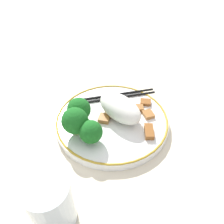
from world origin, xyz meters
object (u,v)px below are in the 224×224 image
Objects in this scene: broccoli_back_center at (75,121)px; drinking_glass at (51,204)px; broccoli_back_left at (79,110)px; plate at (112,120)px; chopsticks at (116,96)px; broccoli_back_right at (91,132)px.

drinking_glass is at bearing 133.62° from broccoli_back_center.
broccoli_back_left is 0.22m from drinking_glass.
drinking_glass is at bearing 115.79° from plate.
chopsticks is at bearing -86.95° from broccoli_back_left.
broccoli_back_right reaches higher than chopsticks.
broccoli_back_left is 0.59× the size of drinking_glass.
broccoli_back_right is (-0.07, 0.02, -0.00)m from broccoli_back_left.
broccoli_back_center is 0.16m from chopsticks.
drinking_glass reaches higher than chopsticks.
drinking_glass reaches higher than broccoli_back_right.
drinking_glass reaches higher than broccoli_back_left.
drinking_glass is at bearing 133.93° from broccoli_back_left.
drinking_glass reaches higher than plate.
broccoli_back_center is 0.68× the size of drinking_glass.
broccoli_back_right is at bearing 107.10° from plate.
plate is 0.08m from chopsticks.
broccoli_back_right is 0.16m from drinking_glass.
chopsticks is at bearing -60.26° from drinking_glass.
plate is 4.55× the size of broccoli_back_left.
plate is 4.91× the size of broccoli_back_right.
drinking_glass is (-0.10, 0.22, 0.04)m from plate.
broccoli_back_right is (-0.04, -0.01, -0.01)m from broccoli_back_center.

